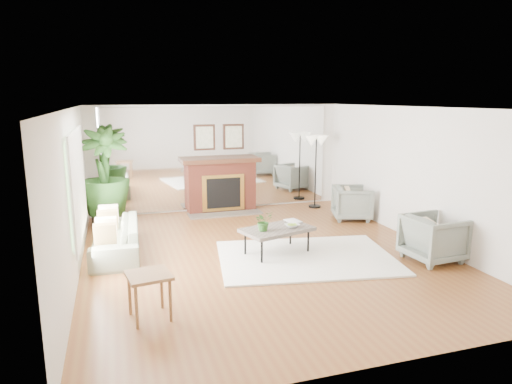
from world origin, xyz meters
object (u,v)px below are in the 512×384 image
object	(u,v)px
armchair_back	(352,203)
armchair_front	(434,238)
potted_ficus	(104,176)
coffee_table	(277,230)
sofa	(115,238)
side_table	(149,281)
fireplace	(221,184)
floor_lamp	(316,146)

from	to	relation	value
armchair_back	armchair_front	xyz separation A→B (m)	(-0.02, -2.75, 0.01)
armchair_front	potted_ficus	world-z (taller)	potted_ficus
coffee_table	sofa	world-z (taller)	sofa
side_table	potted_ficus	distance (m)	4.37
coffee_table	sofa	distance (m)	2.80
fireplace	side_table	size ratio (longest dim) A/B	3.55
side_table	potted_ficus	size ratio (longest dim) A/B	0.28
coffee_table	armchair_back	xyz separation A→B (m)	(2.39, 1.71, -0.06)
coffee_table	armchair_back	bearing A→B (deg)	35.47
side_table	floor_lamp	distance (m)	6.49
fireplace	potted_ficus	distance (m)	2.73
armchair_front	side_table	size ratio (longest dim) A/B	1.47
sofa	armchair_back	world-z (taller)	armchair_back
coffee_table	sofa	bearing A→B (deg)	161.92
sofa	floor_lamp	size ratio (longest dim) A/B	1.11
fireplace	armchair_back	bearing A→B (deg)	-31.40
coffee_table	floor_lamp	distance (m)	3.79
floor_lamp	side_table	bearing A→B (deg)	-132.81
fireplace	armchair_front	xyz separation A→B (m)	(2.58, -4.34, -0.27)
coffee_table	armchair_back	distance (m)	2.94
sofa	armchair_front	world-z (taller)	armchair_front
floor_lamp	potted_ficus	bearing A→B (deg)	-175.22
armchair_back	side_table	size ratio (longest dim) A/B	1.42
coffee_table	armchair_front	distance (m)	2.59
armchair_front	floor_lamp	distance (m)	4.19
fireplace	sofa	distance (m)	3.47
side_table	floor_lamp	bearing A→B (deg)	47.19
armchair_front	potted_ficus	distance (m)	6.36
fireplace	armchair_back	size ratio (longest dim) A/B	2.50
potted_ficus	side_table	bearing A→B (deg)	-82.99
fireplace	armchair_front	distance (m)	5.05
armchair_front	potted_ficus	size ratio (longest dim) A/B	0.41
fireplace	sofa	xyz separation A→B (m)	(-2.45, -2.43, -0.37)
fireplace	potted_ficus	xyz separation A→B (m)	(-2.60, -0.72, 0.45)
fireplace	floor_lamp	distance (m)	2.45
floor_lamp	sofa	bearing A→B (deg)	-155.92
armchair_front	floor_lamp	size ratio (longest dim) A/B	0.48
armchair_front	floor_lamp	xyz separation A→B (m)	(-0.30, 4.03, 1.12)
potted_ficus	floor_lamp	bearing A→B (deg)	4.78
armchair_back	armchair_front	world-z (taller)	armchair_front
potted_ficus	armchair_front	bearing A→B (deg)	-34.97
armchair_back	armchair_front	bearing A→B (deg)	-161.80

